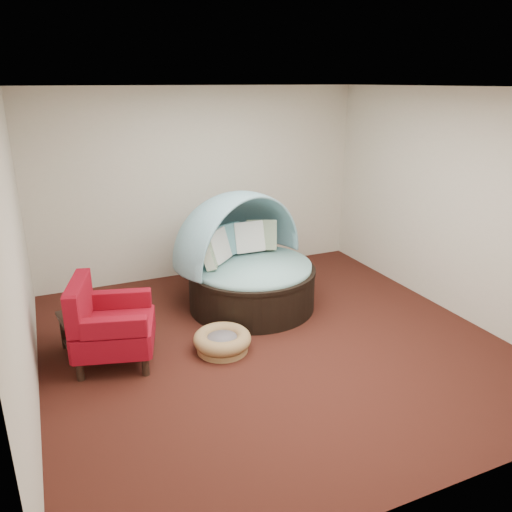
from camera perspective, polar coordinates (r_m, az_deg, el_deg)
name	(u,v)px	position (r m, az deg, el deg)	size (l,w,h in m)	color
floor	(272,342)	(5.86, 1.85, -9.79)	(5.00, 5.00, 0.00)	#401812
wall_back	(202,184)	(7.59, -6.22, 8.21)	(5.00, 5.00, 0.00)	beige
wall_front	(444,325)	(3.39, 20.66, -7.41)	(5.00, 5.00, 0.00)	beige
wall_left	(16,257)	(4.85, -25.74, -0.11)	(5.00, 5.00, 0.00)	beige
wall_right	(453,204)	(6.76, 21.61, 5.57)	(5.00, 5.00, 0.00)	beige
ceiling	(275,87)	(5.12, 2.20, 18.73)	(5.00, 5.00, 0.00)	white
canopy_daybed	(246,255)	(6.53, -1.12, 0.16)	(2.19, 2.16, 1.53)	black
pet_basket	(222,341)	(5.65, -3.87, -9.66)	(0.81, 0.81, 0.23)	olive
red_armchair	(108,325)	(5.51, -16.56, -7.54)	(0.99, 0.99, 0.95)	black
side_table	(83,327)	(5.88, -19.19, -7.71)	(0.52, 0.52, 0.44)	black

